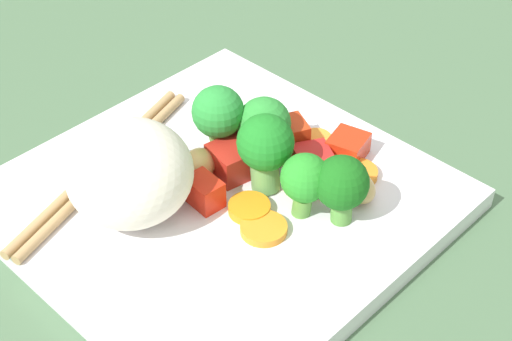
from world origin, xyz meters
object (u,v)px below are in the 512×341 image
(rice_mound, at_px, (130,173))
(chopstick_pair, at_px, (103,167))
(carrot_slice_1, at_px, (249,208))
(square_plate, at_px, (221,201))
(broccoli_floret_1, at_px, (305,180))

(rice_mound, bearing_deg, chopstick_pair, 167.53)
(rice_mound, distance_m, carrot_slice_1, 0.08)
(carrot_slice_1, distance_m, chopstick_pair, 0.11)
(square_plate, height_order, chopstick_pair, chopstick_pair)
(rice_mound, bearing_deg, broccoli_floret_1, 43.42)
(square_plate, distance_m, rice_mound, 0.07)
(square_plate, height_order, broccoli_floret_1, broccoli_floret_1)
(broccoli_floret_1, relative_size, chopstick_pair, 0.24)
(square_plate, distance_m, broccoli_floret_1, 0.07)
(rice_mound, relative_size, broccoli_floret_1, 1.80)
(square_plate, bearing_deg, broccoli_floret_1, 25.13)
(broccoli_floret_1, bearing_deg, square_plate, -154.87)
(rice_mound, xyz_separation_m, carrot_slice_1, (0.06, 0.05, -0.03))
(rice_mound, distance_m, chopstick_pair, 0.06)
(rice_mound, relative_size, chopstick_pair, 0.43)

